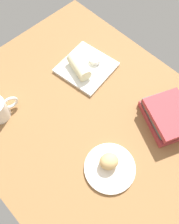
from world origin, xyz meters
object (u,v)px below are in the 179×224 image
round_plate (110,168)px  scone_pastry (109,161)px  book_stack (167,116)px  square_plate (86,68)px  breakfast_wrap (79,67)px  sauce_cup (95,60)px

round_plate → scone_pastry: size_ratio=2.72×
scone_pastry → book_stack: book_stack is taller
scone_pastry → square_plate: (-38.25, 25.34, -3.66)cm
breakfast_wrap → square_plate: bearing=-173.6°
round_plate → sauce_cup: bearing=141.5°
scone_pastry → square_plate: 46.03cm
breakfast_wrap → book_stack: size_ratio=0.51×
round_plate → square_plate: bearing=146.8°
round_plate → scone_pastry: scone_pastry is taller
breakfast_wrap → book_stack: (42.27, 8.64, -0.27)cm
square_plate → breakfast_wrap: bearing=-98.1°
sauce_cup → book_stack: 41.03cm
square_plate → sauce_cup: bearing=81.9°
square_plate → sauce_cup: sauce_cup is taller
round_plate → breakfast_wrap: size_ratio=1.49×
breakfast_wrap → sauce_cup: bearing=-173.6°
sauce_cup → breakfast_wrap: (-1.27, -8.92, 1.59)cm
round_plate → scone_pastry: 4.07cm
sauce_cup → book_stack: size_ratio=0.21×
scone_pastry → square_plate: scone_pastry is taller
scone_pastry → book_stack: (3.46, 30.02, -0.19)cm
sauce_cup → breakfast_wrap: bearing=-98.1°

